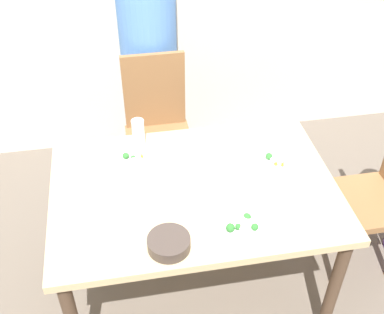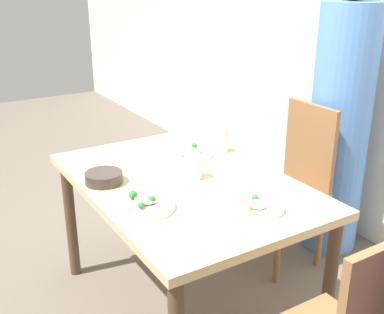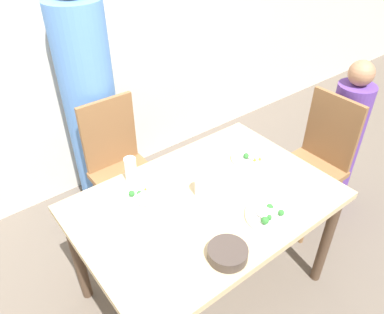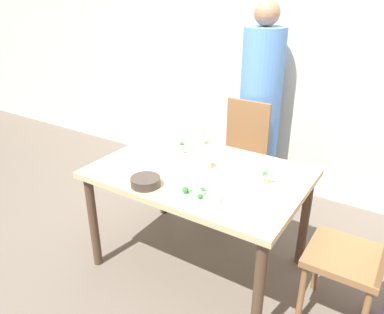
# 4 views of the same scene
# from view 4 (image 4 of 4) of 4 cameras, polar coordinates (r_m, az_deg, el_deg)

# --- Properties ---
(ground_plane) EXTENTS (10.00, 10.00, 0.00)m
(ground_plane) POSITION_cam_4_polar(r_m,az_deg,el_deg) (2.80, 1.04, -15.69)
(ground_plane) COLOR #60564C
(wall_back) EXTENTS (10.00, 0.06, 2.70)m
(wall_back) POSITION_cam_4_polar(r_m,az_deg,el_deg) (3.47, 14.13, 16.20)
(wall_back) COLOR beige
(wall_back) RESTS_ON ground_plane
(dining_table) EXTENTS (1.33, 0.91, 0.74)m
(dining_table) POSITION_cam_4_polar(r_m,az_deg,el_deg) (2.43, 1.16, -3.84)
(dining_table) COLOR tan
(dining_table) RESTS_ON ground_plane
(chair_adult_spot) EXTENTS (0.40, 0.40, 0.97)m
(chair_adult_spot) POSITION_cam_4_polar(r_m,az_deg,el_deg) (3.16, 7.39, 0.21)
(chair_adult_spot) COLOR brown
(chair_adult_spot) RESTS_ON ground_plane
(chair_child_spot) EXTENTS (0.40, 0.40, 0.97)m
(chair_child_spot) POSITION_cam_4_polar(r_m,az_deg,el_deg) (2.26, 24.42, -12.88)
(chair_child_spot) COLOR brown
(chair_child_spot) RESTS_ON ground_plane
(person_adult) EXTENTS (0.36, 0.36, 1.73)m
(person_adult) POSITION_cam_4_polar(r_m,az_deg,el_deg) (3.36, 10.22, 6.63)
(person_adult) COLOR #5184D1
(person_adult) RESTS_ON ground_plane
(bowl_curry) EXTENTS (0.18, 0.18, 0.05)m
(bowl_curry) POSITION_cam_4_polar(r_m,az_deg,el_deg) (2.22, -7.10, -3.70)
(bowl_curry) COLOR #3D332D
(bowl_curry) RESTS_ON dining_table
(plate_rice_adult) EXTENTS (0.26, 0.26, 0.05)m
(plate_rice_adult) POSITION_cam_4_polar(r_m,az_deg,el_deg) (2.66, -1.66, 1.06)
(plate_rice_adult) COLOR white
(plate_rice_adult) RESTS_ON dining_table
(plate_rice_child) EXTENTS (0.27, 0.27, 0.06)m
(plate_rice_child) POSITION_cam_4_polar(r_m,az_deg,el_deg) (2.09, 0.79, -5.84)
(plate_rice_child) COLOR white
(plate_rice_child) RESTS_ON dining_table
(plate_noodles) EXTENTS (0.23, 0.23, 0.05)m
(plate_noodles) POSITION_cam_4_polar(r_m,az_deg,el_deg) (2.31, 11.58, -3.32)
(plate_noodles) COLOR white
(plate_noodles) RESTS_ON dining_table
(glass_water_tall) EXTENTS (0.06, 0.06, 0.14)m
(glass_water_tall) POSITION_cam_4_polar(r_m,az_deg,el_deg) (2.76, 1.30, 3.30)
(glass_water_tall) COLOR silver
(glass_water_tall) RESTS_ON dining_table
(glass_water_short) EXTENTS (0.08, 0.08, 0.11)m
(glass_water_short) POSITION_cam_4_polar(r_m,az_deg,el_deg) (2.40, 1.96, -0.53)
(glass_water_short) COLOR silver
(glass_water_short) RESTS_ON dining_table
(fork_steel) EXTENTS (0.17, 0.09, 0.01)m
(fork_steel) POSITION_cam_4_polar(r_m,az_deg,el_deg) (2.43, 5.87, -1.69)
(fork_steel) COLOR silver
(fork_steel) RESTS_ON dining_table
(spoon_steel) EXTENTS (0.18, 0.06, 0.01)m
(spoon_steel) POSITION_cam_4_polar(r_m,az_deg,el_deg) (2.35, -3.45, -2.55)
(spoon_steel) COLOR silver
(spoon_steel) RESTS_ON dining_table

